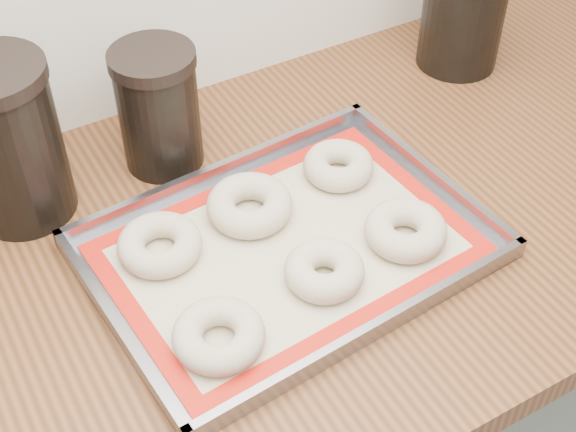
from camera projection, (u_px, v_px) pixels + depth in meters
cabinet at (354, 394)px, 1.37m from camera, size 3.00×0.65×0.86m
countertop at (373, 203)px, 1.06m from camera, size 3.06×0.68×0.04m
baking_tray at (288, 248)px, 0.96m from camera, size 0.48×0.36×0.03m
baking_mat at (288, 249)px, 0.97m from camera, size 0.44×0.32×0.00m
bagel_front_left at (219, 335)px, 0.85m from camera, size 0.10×0.10×0.03m
bagel_front_mid at (324, 270)px, 0.92m from camera, size 0.10×0.10×0.03m
bagel_front_right at (406, 230)px, 0.96m from camera, size 0.11×0.11×0.04m
bagel_back_left at (160, 245)px, 0.95m from camera, size 0.12×0.12×0.03m
bagel_back_mid at (250, 205)px, 1.00m from camera, size 0.14×0.14×0.04m
bagel_back_right at (338, 165)px, 1.05m from camera, size 0.11×0.11×0.03m
canister_left at (8, 142)px, 0.95m from camera, size 0.13×0.13×0.21m
canister_mid at (158, 109)px, 1.03m from camera, size 0.11×0.11×0.17m
canister_right at (463, 12)px, 1.21m from camera, size 0.13×0.13×0.18m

